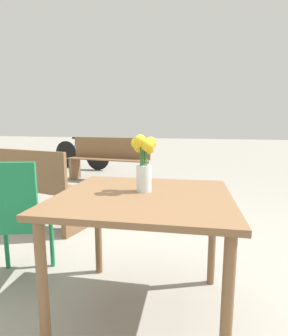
# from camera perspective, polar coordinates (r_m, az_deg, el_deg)

# --- Properties ---
(ground_plane) EXTENTS (40.00, 40.00, 0.00)m
(ground_plane) POSITION_cam_1_polar(r_m,az_deg,el_deg) (1.77, -0.01, -28.91)
(ground_plane) COLOR gray
(table_front) EXTENTS (1.01, 0.94, 0.72)m
(table_front) POSITION_cam_1_polar(r_m,az_deg,el_deg) (1.47, -0.01, -9.30)
(table_front) COLOR brown
(table_front) RESTS_ON ground_plane
(flower_vase) EXTENTS (0.14, 0.14, 0.32)m
(flower_vase) POSITION_cam_1_polar(r_m,az_deg,el_deg) (1.46, 0.00, 1.27)
(flower_vase) COLOR silver
(flower_vase) RESTS_ON table_front
(cafe_chair) EXTENTS (0.51, 0.51, 0.88)m
(cafe_chair) POSITION_cam_1_polar(r_m,az_deg,el_deg) (1.95, -26.71, -9.32)
(cafe_chair) COLOR #197A47
(cafe_chair) RESTS_ON ground_plane
(bench_near) EXTENTS (1.64, 0.65, 0.85)m
(bench_near) POSITION_cam_1_polar(r_m,az_deg,el_deg) (3.20, -26.13, -3.04)
(bench_near) COLOR brown
(bench_near) RESTS_ON ground_plane
(bench_middle) EXTENTS (1.65, 0.48, 0.85)m
(bench_middle) POSITION_cam_1_polar(r_m,az_deg,el_deg) (5.18, -7.53, 2.26)
(bench_middle) COLOR brown
(bench_middle) RESTS_ON ground_plane
(bicycle) EXTENTS (1.65, 0.48, 0.79)m
(bicycle) POSITION_cam_1_polar(r_m,az_deg,el_deg) (6.80, -13.46, 2.87)
(bicycle) COLOR black
(bicycle) RESTS_ON ground_plane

